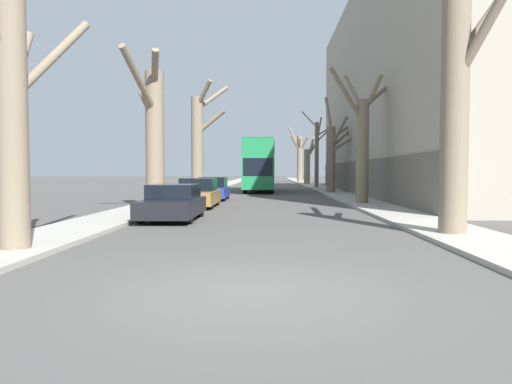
{
  "coord_description": "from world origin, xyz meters",
  "views": [
    {
      "loc": [
        0.29,
        -6.61,
        1.76
      ],
      "look_at": [
        -0.73,
        27.54,
        0.2
      ],
      "focal_mm": 32.0,
      "sensor_mm": 36.0,
      "label": 1
    }
  ],
  "objects": [
    {
      "name": "street_tree_right_5",
      "position": [
        4.92,
        64.37,
        4.05
      ],
      "size": [
        3.13,
        2.09,
        8.6
      ],
      "color": "#7A6B56",
      "rests_on": "ground"
    },
    {
      "name": "parked_car_1",
      "position": [
        -3.21,
        15.6,
        0.67
      ],
      "size": [
        1.79,
        4.24,
        1.42
      ],
      "color": "olive",
      "rests_on": "ground"
    },
    {
      "name": "street_tree_left_1",
      "position": [
        -4.95,
        13.93,
        3.43
      ],
      "size": [
        1.62,
        4.03,
        6.96
      ],
      "color": "#7A6B56",
      "rests_on": "ground"
    },
    {
      "name": "street_tree_right_0",
      "position": [
        5.26,
        5.65,
        3.69
      ],
      "size": [
        1.93,
        4.16,
        7.67
      ],
      "color": "#7A6B56",
      "rests_on": "ground"
    },
    {
      "name": "parked_car_2",
      "position": [
        -3.21,
        21.25,
        0.66
      ],
      "size": [
        1.83,
        3.92,
        1.4
      ],
      "color": "navy",
      "rests_on": "ground"
    },
    {
      "name": "parked_car_0",
      "position": [
        -3.21,
        9.77,
        0.62
      ],
      "size": [
        1.86,
        4.05,
        1.28
      ],
      "color": "black",
      "rests_on": "ground"
    },
    {
      "name": "street_tree_left_0",
      "position": [
        -5.14,
        3.01,
        3.02
      ],
      "size": [
        1.33,
        4.33,
        5.88
      ],
      "color": "#7A6B56",
      "rests_on": "ground"
    },
    {
      "name": "double_decker_bus",
      "position": [
        -0.6,
        32.83,
        2.46
      ],
      "size": [
        2.51,
        10.62,
        4.35
      ],
      "color": "#1E7F47",
      "rests_on": "ground"
    },
    {
      "name": "street_tree_right_2",
      "position": [
        5.29,
        29.44,
        3.23
      ],
      "size": [
        2.85,
        3.25,
        7.76
      ],
      "color": "#7A6B56",
      "rests_on": "ground"
    },
    {
      "name": "street_tree_left_2",
      "position": [
        -4.85,
        26.41,
        3.94
      ],
      "size": [
        2.58,
        3.38,
        8.24
      ],
      "color": "#7A6B56",
      "rests_on": "ground"
    },
    {
      "name": "street_tree_right_1",
      "position": [
        5.11,
        17.35,
        3.41
      ],
      "size": [
        3.99,
        3.4,
        7.18
      ],
      "color": "#7A6B56",
      "rests_on": "ground"
    },
    {
      "name": "street_tree_right_4",
      "position": [
        5.19,
        52.43,
        2.66
      ],
      "size": [
        1.62,
        2.83,
        6.41
      ],
      "color": "#7A6B56",
      "rests_on": "ground"
    },
    {
      "name": "sidewalk_left",
      "position": [
        -5.4,
        50.0,
        0.06
      ],
      "size": [
        2.23,
        120.0,
        0.12
      ],
      "primitive_type": "cube",
      "color": "#A39E93",
      "rests_on": "ground"
    },
    {
      "name": "street_tree_right_3",
      "position": [
        5.22,
        40.53,
        3.95
      ],
      "size": [
        4.17,
        3.94,
        8.26
      ],
      "color": "#7A6B56",
      "rests_on": "ground"
    },
    {
      "name": "ground_plane",
      "position": [
        0.0,
        0.0,
        0.0
      ],
      "size": [
        300.0,
        300.0,
        0.0
      ],
      "primitive_type": "plane",
      "color": "#4C4947"
    },
    {
      "name": "sidewalk_right",
      "position": [
        5.4,
        50.0,
        0.06
      ],
      "size": [
        2.23,
        120.0,
        0.12
      ],
      "primitive_type": "cube",
      "color": "#A39E93",
      "rests_on": "ground"
    },
    {
      "name": "building_facade_right",
      "position": [
        11.51,
        27.07,
        7.63
      ],
      "size": [
        10.08,
        34.44,
        15.28
      ],
      "color": "#9E9384",
      "rests_on": "ground"
    }
  ]
}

